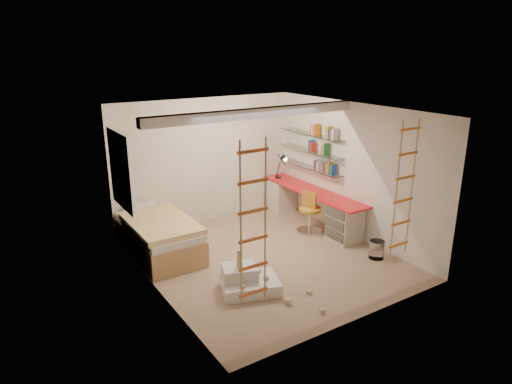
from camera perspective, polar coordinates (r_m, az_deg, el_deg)
floor at (r=8.14m, az=1.15°, el=-8.28°), size 4.50×4.50×0.00m
ceiling_beam at (r=7.64m, az=-0.00°, el=9.83°), size 4.00×0.18×0.16m
window_frame at (r=8.12m, az=-16.52°, el=2.58°), size 0.06×1.15×1.35m
window_blind at (r=8.13m, az=-16.25°, el=2.62°), size 0.02×1.00×1.20m
rope_ladder_left at (r=5.51m, az=-0.35°, el=-4.18°), size 0.41×0.04×2.13m
rope_ladder_right at (r=7.24m, az=18.04°, el=0.33°), size 0.41×0.04×2.13m
waste_bin at (r=8.36m, az=14.85°, el=-6.97°), size 0.26×0.26×0.33m
desk at (r=9.58m, az=6.86°, el=-1.69°), size 0.56×2.80×0.75m
shelves at (r=9.57m, az=6.80°, el=5.12°), size 0.25×1.80×0.71m
bed at (r=8.40m, az=-12.05°, el=-5.37°), size 1.02×2.00×0.69m
task_lamp at (r=10.06m, az=3.36°, el=3.72°), size 0.14×0.36×0.57m
swivel_chair at (r=9.16m, az=6.72°, el=-3.22°), size 0.60×0.60×0.85m
play_platform at (r=7.11m, az=-1.13°, el=-11.07°), size 1.02×0.90×0.38m
toy_blocks at (r=6.93m, az=1.26°, el=-10.89°), size 1.00×1.30×0.65m
books at (r=9.54m, az=6.83°, el=5.80°), size 0.14×0.70×0.92m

